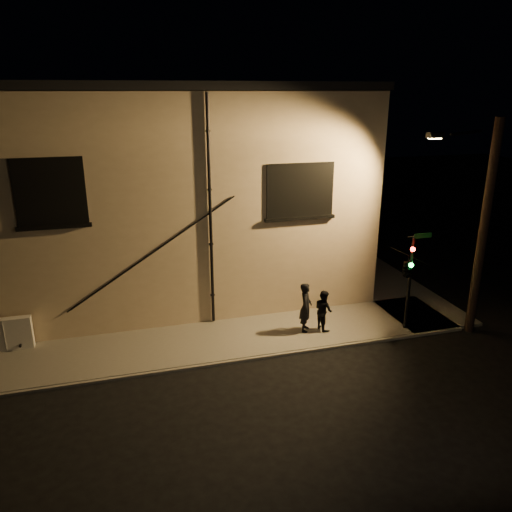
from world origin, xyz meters
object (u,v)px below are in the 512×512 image
object	(u,v)px
pedestrian_b	(324,310)
pedestrian_a	(306,307)
traffic_signal	(408,267)
utility_cabinet	(5,334)
streetlamp_pole	(481,225)

from	to	relation	value
pedestrian_b	pedestrian_a	bearing A→B (deg)	73.10
pedestrian_b	traffic_signal	xyz separation A→B (m)	(2.77, -0.86, 1.69)
pedestrian_a	pedestrian_b	xyz separation A→B (m)	(0.67, -0.08, -0.16)
utility_cabinet	pedestrian_a	bearing A→B (deg)	-7.71
utility_cabinet	traffic_signal	size ratio (longest dim) A/B	0.48
utility_cabinet	pedestrian_b	distance (m)	11.05
pedestrian_b	streetlamp_pole	xyz separation A→B (m)	(5.19, -1.35, 3.17)
pedestrian_a	traffic_signal	distance (m)	3.88
traffic_signal	streetlamp_pole	bearing A→B (deg)	-11.41
pedestrian_b	traffic_signal	size ratio (longest dim) A/B	0.42
utility_cabinet	traffic_signal	world-z (taller)	traffic_signal
utility_cabinet	streetlamp_pole	distance (m)	16.73
utility_cabinet	traffic_signal	distance (m)	14.04
pedestrian_a	traffic_signal	bearing A→B (deg)	-79.02
utility_cabinet	traffic_signal	xyz separation A→B (m)	(13.72, -2.33, 1.88)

